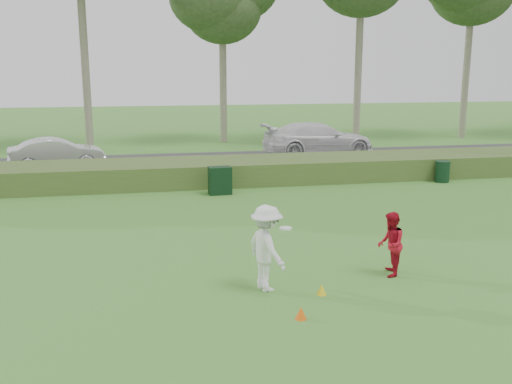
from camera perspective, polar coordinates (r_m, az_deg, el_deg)
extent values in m
plane|color=#347527|center=(12.26, 3.70, -9.93)|extent=(120.00, 120.00, 0.00)
cube|color=#3D5B24|center=(23.52, -3.80, 2.09)|extent=(80.00, 3.00, 0.90)
cube|color=#2D2D2D|center=(28.48, -5.10, 3.03)|extent=(80.00, 6.00, 0.06)
cylinder|color=gray|center=(34.22, -17.04, 17.09)|extent=(0.44, 0.44, 15.50)
cylinder|color=gray|center=(35.81, -3.35, 14.15)|extent=(0.44, 0.44, 11.50)
cylinder|color=gray|center=(35.95, 10.35, 15.97)|extent=(0.44, 0.44, 14.00)
cylinder|color=gray|center=(40.64, 20.55, 14.62)|extent=(0.44, 0.44, 13.50)
imported|color=white|center=(12.04, 1.08, -5.63)|extent=(1.05, 1.36, 1.85)
cylinder|color=white|center=(12.01, 2.96, -3.65)|extent=(0.27, 0.27, 0.03)
imported|color=#AC0E20|center=(13.27, 13.31, -5.10)|extent=(0.78, 0.87, 1.47)
cone|color=#F15A0C|center=(11.00, 4.51, -11.97)|extent=(0.22, 0.22, 0.24)
cone|color=yellow|center=(12.13, 6.57, -9.65)|extent=(0.21, 0.21, 0.23)
cube|color=black|center=(21.24, -3.63, 1.15)|extent=(0.86, 0.58, 1.03)
cylinder|color=black|center=(24.68, 18.14, 1.95)|extent=(0.68, 0.68, 0.87)
imported|color=silver|center=(27.85, -19.29, 3.68)|extent=(4.46, 2.34, 1.40)
imported|color=silver|center=(30.55, 6.25, 5.32)|extent=(6.04, 2.73, 1.72)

